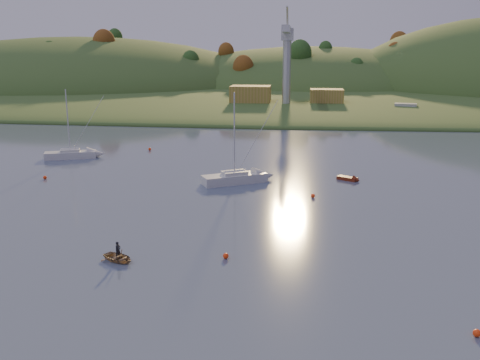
# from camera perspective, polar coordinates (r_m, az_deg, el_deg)

# --- Properties ---
(far_shore) EXTENTS (620.00, 220.00, 1.50)m
(far_shore) POSITION_cam_1_polar(r_m,az_deg,el_deg) (257.13, 5.25, 10.01)
(far_shore) COLOR #2F441B
(far_shore) RESTS_ON ground
(shore_slope) EXTENTS (640.00, 150.00, 7.00)m
(shore_slope) POSITION_cam_1_polar(r_m,az_deg,el_deg) (192.36, 4.74, 8.69)
(shore_slope) COLOR #2F441B
(shore_slope) RESTS_ON ground
(hill_left) EXTENTS (170.00, 140.00, 44.00)m
(hill_left) POSITION_cam_1_polar(r_m,az_deg,el_deg) (246.71, -16.63, 9.33)
(hill_left) COLOR #2F441B
(hill_left) RESTS_ON ground
(hill_center) EXTENTS (140.00, 120.00, 36.00)m
(hill_center) POSITION_cam_1_polar(r_m,az_deg,el_deg) (237.13, 7.58, 9.61)
(hill_center) COLOR #2F441B
(hill_center) RESTS_ON ground
(hillside_trees) EXTENTS (280.00, 50.00, 32.00)m
(hillside_trees) POSITION_cam_1_polar(r_m,az_deg,el_deg) (212.27, 4.93, 9.18)
(hillside_trees) COLOR #194017
(hillside_trees) RESTS_ON ground
(wharf) EXTENTS (42.00, 16.00, 2.40)m
(wharf) POSITION_cam_1_polar(r_m,az_deg,el_deg) (149.36, 6.11, 7.60)
(wharf) COLOR slate
(wharf) RESTS_ON ground
(shed_west) EXTENTS (11.00, 8.00, 4.80)m
(shed_west) POSITION_cam_1_polar(r_m,az_deg,el_deg) (150.68, 1.14, 9.11)
(shed_west) COLOR olive
(shed_west) RESTS_ON wharf
(shed_east) EXTENTS (9.00, 7.00, 4.00)m
(shed_east) POSITION_cam_1_polar(r_m,az_deg,el_deg) (151.17, 9.22, 8.80)
(shed_east) COLOR olive
(shed_east) RESTS_ON wharf
(dock_crane) EXTENTS (3.20, 28.00, 20.30)m
(dock_crane) POSITION_cam_1_polar(r_m,az_deg,el_deg) (144.90, 5.04, 13.76)
(dock_crane) COLOR #B7B7BC
(dock_crane) RESTS_ON wharf
(sailboat_near) EXTENTS (8.38, 5.01, 11.16)m
(sailboat_near) POSITION_cam_1_polar(r_m,az_deg,el_deg) (91.42, -17.64, 2.67)
(sailboat_near) COLOR silver
(sailboat_near) RESTS_ON ground
(sailboat_far) EXTENTS (8.83, 6.48, 12.01)m
(sailboat_far) POSITION_cam_1_polar(r_m,az_deg,el_deg) (71.16, -0.60, 0.28)
(sailboat_far) COLOR silver
(sailboat_far) RESTS_ON ground
(canoe) EXTENTS (3.68, 3.34, 0.63)m
(canoe) POSITION_cam_1_polar(r_m,az_deg,el_deg) (46.86, -12.85, -8.08)
(canoe) COLOR #90724F
(canoe) RESTS_ON ground
(paddler) EXTENTS (0.57, 0.65, 1.49)m
(paddler) POSITION_cam_1_polar(r_m,az_deg,el_deg) (46.70, -12.87, -7.59)
(paddler) COLOR black
(paddler) RESTS_ON ground
(red_tender) EXTENTS (3.32, 2.70, 1.10)m
(red_tender) POSITION_cam_1_polar(r_m,az_deg,el_deg) (74.05, 11.81, 0.09)
(red_tender) COLOR #621E0E
(red_tender) RESTS_ON ground
(work_vessel) EXTENTS (13.64, 7.42, 3.33)m
(work_vessel) POSITION_cam_1_polar(r_m,az_deg,el_deg) (147.87, 17.21, 6.99)
(work_vessel) COLOR slate
(work_vessel) RESTS_ON ground
(buoy_0) EXTENTS (0.50, 0.50, 0.50)m
(buoy_0) POSITION_cam_1_polar(r_m,az_deg,el_deg) (37.82, 23.95, -14.70)
(buoy_0) COLOR #FF380D
(buoy_0) RESTS_ON ground
(buoy_1) EXTENTS (0.50, 0.50, 0.50)m
(buoy_1) POSITION_cam_1_polar(r_m,az_deg,el_deg) (64.94, 7.78, -1.67)
(buoy_1) COLOR #FF380D
(buoy_1) RESTS_ON ground
(buoy_2) EXTENTS (0.50, 0.50, 0.50)m
(buoy_2) POSITION_cam_1_polar(r_m,az_deg,el_deg) (78.05, -20.09, 0.25)
(buoy_2) COLOR #FF380D
(buoy_2) RESTS_ON ground
(buoy_3) EXTENTS (0.50, 0.50, 0.50)m
(buoy_3) POSITION_cam_1_polar(r_m,az_deg,el_deg) (95.12, -9.61, 3.26)
(buoy_3) COLOR #FF380D
(buoy_3) RESTS_ON ground
(buoy_4) EXTENTS (0.50, 0.50, 0.50)m
(buoy_4) POSITION_cam_1_polar(r_m,az_deg,el_deg) (46.26, -1.53, -8.10)
(buoy_4) COLOR #FF380D
(buoy_4) RESTS_ON ground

